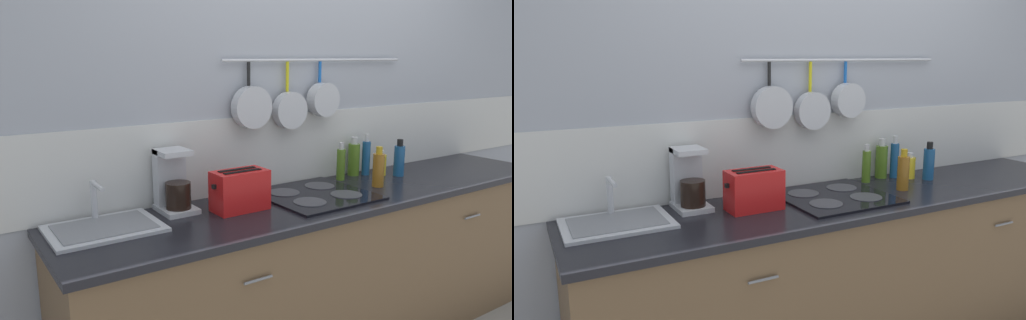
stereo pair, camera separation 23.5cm
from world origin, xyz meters
The scene contains 13 objects.
wall_back centered at (0.00, 0.36, 1.27)m, with size 7.20×0.16×2.60m.
cabinet_base centered at (0.00, 0.00, 0.43)m, with size 3.02×0.61×0.86m.
countertop centered at (0.00, 0.00, 0.88)m, with size 3.06×0.63×0.03m.
sink_basin centered at (-1.26, 0.13, 0.91)m, with size 0.47×0.35×0.19m.
coffee_maker centered at (-0.89, 0.22, 1.02)m, with size 0.16×0.21×0.30m.
toaster centered at (-0.62, 0.05, 0.99)m, with size 0.28×0.14×0.20m.
cooktop centered at (-0.16, 0.03, 0.90)m, with size 0.55×0.53×0.01m.
bottle_cooking_wine centered at (0.19, 0.22, 1.00)m, with size 0.05×0.05×0.23m.
bottle_vinegar centered at (0.26, -0.01, 1.00)m, with size 0.06×0.06×0.23m.
bottle_sesame_oil centered at (0.34, 0.26, 1.00)m, with size 0.07×0.07×0.24m.
bottle_dish_soap centered at (0.42, 0.23, 1.01)m, with size 0.05×0.05×0.26m.
bottle_hot_sauce centered at (0.49, 0.17, 0.97)m, with size 0.07×0.07×0.16m.
bottle_olive_oil centered at (0.57, 0.10, 1.00)m, with size 0.07×0.07×0.23m.
Camera 1 is at (-1.84, -1.91, 1.63)m, focal length 35.00 mm.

